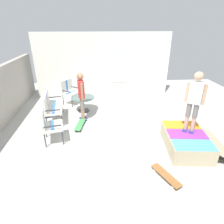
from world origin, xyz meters
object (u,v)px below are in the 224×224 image
at_px(skateboard_spare, 166,175).
at_px(patio_chair_near_house, 69,89).
at_px(person_watching, 81,94).
at_px(patio_table, 83,101).
at_px(skate_ramp, 187,141).
at_px(patio_bench, 50,104).
at_px(patio_chair_by_wall, 48,123).
at_px(person_skater, 195,99).
at_px(skateboard_by_bench, 80,125).

bearing_deg(skateboard_spare, patio_chair_near_house, 29.97).
bearing_deg(person_watching, patio_table, 2.01).
relative_size(skate_ramp, patio_bench, 1.36).
xyz_separation_m(patio_chair_by_wall, skateboard_spare, (-1.69, -2.86, -0.53)).
xyz_separation_m(person_watching, person_skater, (-1.78, -2.99, 0.42)).
height_order(skate_ramp, person_watching, person_watching).
xyz_separation_m(patio_bench, patio_table, (0.68, -1.06, -0.21)).
bearing_deg(skate_ramp, person_skater, -23.50).
bearing_deg(skate_ramp, patio_chair_near_house, 45.39).
relative_size(patio_chair_near_house, skateboard_by_bench, 1.24).
height_order(patio_chair_by_wall, skateboard_spare, patio_chair_by_wall).
height_order(skate_ramp, patio_table, patio_table).
height_order(person_skater, skateboard_by_bench, person_skater).
bearing_deg(skate_ramp, patio_bench, 63.56).
height_order(patio_table, person_skater, person_skater).
bearing_deg(patio_bench, patio_table, -57.08).
distance_m(patio_chair_by_wall, person_watching, 1.60).
bearing_deg(skateboard_by_bench, patio_table, -2.02).
height_order(skate_ramp, patio_chair_by_wall, patio_chair_by_wall).
distance_m(patio_bench, patio_table, 1.28).
distance_m(patio_bench, skateboard_spare, 4.36).
height_order(patio_bench, patio_chair_near_house, same).
bearing_deg(patio_chair_near_house, patio_chair_by_wall, 175.77).
bearing_deg(person_skater, patio_bench, 65.60).
distance_m(patio_bench, patio_chair_near_house, 1.59).
height_order(patio_chair_by_wall, patio_table, patio_chair_by_wall).
bearing_deg(patio_table, skateboard_by_bench, 177.98).
bearing_deg(patio_table, patio_chair_by_wall, 157.61).
relative_size(patio_table, skateboard_by_bench, 1.09).
bearing_deg(skateboard_by_bench, skateboard_spare, -140.09).
height_order(patio_table, skateboard_spare, patio_table).
distance_m(patio_chair_by_wall, skateboard_spare, 3.36).
height_order(patio_chair_near_house, skateboard_by_bench, patio_chair_near_house).
xyz_separation_m(skate_ramp, patio_chair_near_house, (3.53, 3.58, 0.38)).
height_order(patio_table, skateboard_by_bench, patio_table).
height_order(skate_ramp, person_skater, person_skater).
bearing_deg(skateboard_by_bench, person_skater, -112.40).
xyz_separation_m(skate_ramp, patio_table, (2.67, 2.95, 0.18)).
bearing_deg(person_watching, person_skater, -120.85).
height_order(patio_bench, skateboard_by_bench, patio_bench).
relative_size(skate_ramp, skateboard_spare, 2.20).
bearing_deg(person_skater, skate_ramp, 156.50).
bearing_deg(patio_table, patio_chair_near_house, 36.36).
xyz_separation_m(patio_table, skateboard_spare, (-3.73, -2.02, -0.32)).
bearing_deg(patio_bench, skateboard_spare, -134.78).
distance_m(skate_ramp, patio_chair_near_house, 5.04).
distance_m(patio_table, skateboard_spare, 4.26).
relative_size(patio_chair_by_wall, person_skater, 0.63).
xyz_separation_m(skate_ramp, person_watching, (1.93, 2.92, 0.76)).
xyz_separation_m(patio_bench, person_watching, (-0.06, -1.08, 0.37)).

